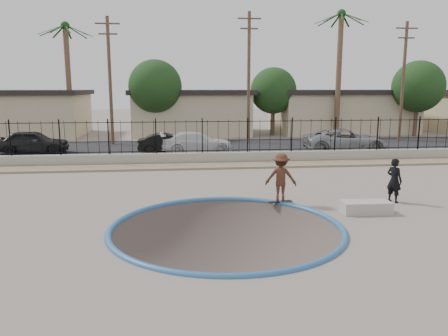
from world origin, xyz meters
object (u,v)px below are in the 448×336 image
Objects in this scene: concrete_ledge at (366,207)px; car_c at (197,142)px; skateboard at (280,202)px; videographer at (394,180)px; car_b at (168,143)px; skater at (281,180)px; car_a at (33,142)px; car_d at (346,140)px.

car_c is (-4.92, 14.09, 0.50)m from concrete_ledge.
car_c reaches higher than skateboard.
videographer is 1.01× the size of concrete_ledge.
car_b reaches higher than concrete_ledge.
skater is 1.08× the size of concrete_ledge.
concrete_ledge is at bearing 98.40° from videographer.
car_a is 8.47m from car_b.
videographer is at bearing -132.59° from car_a.
videographer reaches higher than car_b.
car_d reaches higher than skateboard.
car_a reaches higher than skateboard.
videographer is 0.35× the size of car_c.
car_b is at bearing -98.89° from car_a.
concrete_ledge reaches higher than skateboard.
car_a is (-12.62, 13.40, -0.10)m from skater.
skater is at bearing 149.16° from concrete_ledge.
skateboard is 0.17× the size of car_d.
videographer reaches higher than skateboard.
concrete_ledge is 0.37× the size of car_a.
car_d reaches higher than concrete_ledge.
skater is 13.79m from car_d.
videographer is at bearing 169.91° from car_d.
car_b is 11.35m from car_d.
car_b is (8.43, -0.81, -0.11)m from car_a.
car_b is at bearing -56.78° from skater.
skateboard is 13.81m from car_d.
car_c is at bearing -64.46° from skater.
skater is at bearing 56.68° from videographer.
skateboard is at bearing -140.10° from car_a.
skater is 0.40× the size of car_a.
skater is 0.38× the size of car_c.
car_b is (-4.19, 12.59, 0.59)m from skateboard.
car_b reaches higher than skateboard.
car_d is (9.51, -0.77, 0.07)m from car_c.
skateboard is 0.56× the size of videographer.
car_a is at bearing -31.90° from skater.
car_b is (-6.73, 14.10, 0.46)m from concrete_ledge.
concrete_ledge is 0.35× the size of car_c.
videographer is at bearing -14.46° from skateboard.
car_a is 10.27m from car_c.
skater reaches higher than skateboard.
videographer is (4.14, -0.27, -0.06)m from skater.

